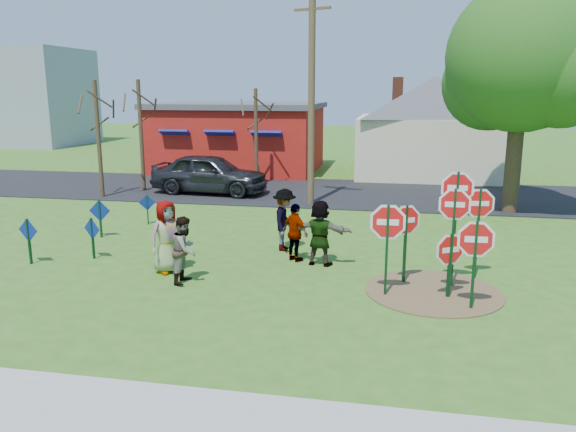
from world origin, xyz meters
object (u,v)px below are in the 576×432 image
stop_sign_b (457,200)px  person_a (167,237)px  leafy_tree (526,65)px  stop_sign_c (454,218)px  suv (210,173)px  person_b (171,233)px  stop_sign_a (388,230)px  stop_sign_d (479,211)px  utility_pole (312,91)px

stop_sign_b → person_a: size_ratio=1.55×
person_a → leafy_tree: (10.30, 9.32, 4.58)m
stop_sign_b → stop_sign_c: size_ratio=1.10×
person_a → suv: bearing=52.0°
suv → leafy_tree: size_ratio=0.61×
leafy_tree → stop_sign_b: bearing=-109.0°
person_b → suv: size_ratio=0.29×
person_b → person_a: bearing=-175.9°
person_a → suv: 11.25m
person_b → stop_sign_c: bearing=-115.5°
person_b → stop_sign_b: bearing=-109.5°
person_a → person_b: size_ratio=1.25×
person_b → leafy_tree: (10.63, 8.26, 4.77)m
stop_sign_a → stop_sign_d: 2.75m
person_a → suv: (-2.51, 10.97, -0.02)m
stop_sign_d → person_a: bearing=180.0°
person_a → stop_sign_c: bearing=-55.4°
stop_sign_b → leafy_tree: (3.12, 9.09, 3.38)m
stop_sign_d → utility_pole: bearing=115.7°
stop_sign_b → stop_sign_d: stop_sign_b is taller
stop_sign_c → leafy_tree: bearing=73.4°
person_a → leafy_tree: 14.62m
stop_sign_d → leafy_tree: leafy_tree is taller
stop_sign_d → utility_pole: 10.48m
stop_sign_a → person_b: 6.24m
stop_sign_c → stop_sign_a: bearing=-173.8°
stop_sign_a → utility_pole: utility_pole is taller
stop_sign_a → stop_sign_b: size_ratio=0.78×
stop_sign_b → utility_pole: utility_pole is taller
utility_pole → leafy_tree: size_ratio=1.02×
stop_sign_b → stop_sign_d: bearing=51.9°
stop_sign_d → person_a: size_ratio=1.28×
utility_pole → leafy_tree: 8.00m
stop_sign_a → stop_sign_b: 1.89m
stop_sign_b → suv: (-9.69, 10.74, -1.21)m
stop_sign_a → stop_sign_c: bearing=2.4°
person_b → leafy_tree: 14.28m
stop_sign_d → stop_sign_b: bearing=-137.4°
stop_sign_a → suv: bearing=122.7°
stop_sign_d → suv: bearing=128.8°
stop_sign_d → person_a: (-7.81, -0.97, -0.79)m
stop_sign_b → stop_sign_d: size_ratio=1.21×
stop_sign_b → suv: size_ratio=0.56×
person_a → person_b: (-0.33, 1.05, -0.19)m
stop_sign_c → person_a: size_ratio=1.40×
stop_sign_a → person_b: bearing=161.6°
person_a → suv: person_a is taller
leafy_tree → suv: bearing=172.6°
utility_pole → leafy_tree: bearing=-0.9°
stop_sign_b → utility_pole: bearing=119.8°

